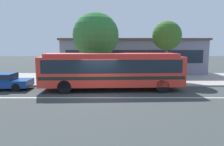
{
  "coord_description": "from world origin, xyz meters",
  "views": [
    {
      "loc": [
        0.89,
        -13.89,
        3.38
      ],
      "look_at": [
        0.81,
        2.0,
        1.3
      ],
      "focal_mm": 32.32,
      "sensor_mm": 36.0,
      "label": 1
    }
  ],
  "objects_px": {
    "pedestrian_walking_along_curb": "(88,71)",
    "pedestrian_waiting_near_sign": "(174,72)",
    "sedan_behind_bus": "(1,80)",
    "street_tree_mid_block": "(168,36)",
    "street_tree_near_stop": "(97,36)",
    "bus_stop_sign": "(168,65)",
    "transit_bus": "(113,69)"
  },
  "relations": [
    {
      "from": "bus_stop_sign",
      "to": "street_tree_near_stop",
      "type": "bearing_deg",
      "value": 163.49
    },
    {
      "from": "transit_bus",
      "to": "pedestrian_walking_along_curb",
      "type": "xyz_separation_m",
      "value": [
        -2.36,
        3.39,
        -0.53
      ]
    },
    {
      "from": "transit_bus",
      "to": "street_tree_mid_block",
      "type": "relative_size",
      "value": 1.9
    },
    {
      "from": "pedestrian_walking_along_curb",
      "to": "bus_stop_sign",
      "type": "bearing_deg",
      "value": -10.32
    },
    {
      "from": "transit_bus",
      "to": "street_tree_mid_block",
      "type": "bearing_deg",
      "value": 39.69
    },
    {
      "from": "pedestrian_walking_along_curb",
      "to": "street_tree_near_stop",
      "type": "distance_m",
      "value": 3.44
    },
    {
      "from": "street_tree_near_stop",
      "to": "bus_stop_sign",
      "type": "bearing_deg",
      "value": -16.51
    },
    {
      "from": "transit_bus",
      "to": "sedan_behind_bus",
      "type": "xyz_separation_m",
      "value": [
        -8.91,
        0.21,
        -0.94
      ]
    },
    {
      "from": "street_tree_near_stop",
      "to": "sedan_behind_bus",
      "type": "bearing_deg",
      "value": -152.95
    },
    {
      "from": "street_tree_mid_block",
      "to": "bus_stop_sign",
      "type": "bearing_deg",
      "value": -103.18
    },
    {
      "from": "transit_bus",
      "to": "street_tree_near_stop",
      "type": "height_order",
      "value": "street_tree_near_stop"
    },
    {
      "from": "sedan_behind_bus",
      "to": "street_tree_mid_block",
      "type": "distance_m",
      "value": 15.35
    },
    {
      "from": "sedan_behind_bus",
      "to": "pedestrian_walking_along_curb",
      "type": "distance_m",
      "value": 7.3
    },
    {
      "from": "transit_bus",
      "to": "pedestrian_waiting_near_sign",
      "type": "bearing_deg",
      "value": 24.44
    },
    {
      "from": "pedestrian_walking_along_curb",
      "to": "pedestrian_waiting_near_sign",
      "type": "bearing_deg",
      "value": -6.56
    },
    {
      "from": "pedestrian_waiting_near_sign",
      "to": "pedestrian_walking_along_curb",
      "type": "xyz_separation_m",
      "value": [
        -7.84,
        0.9,
        0.04
      ]
    },
    {
      "from": "pedestrian_waiting_near_sign",
      "to": "bus_stop_sign",
      "type": "relative_size",
      "value": 0.64
    },
    {
      "from": "pedestrian_walking_along_curb",
      "to": "bus_stop_sign",
      "type": "distance_m",
      "value": 7.32
    },
    {
      "from": "pedestrian_waiting_near_sign",
      "to": "street_tree_near_stop",
      "type": "xyz_separation_m",
      "value": [
        -7.03,
        1.48,
        3.33
      ]
    },
    {
      "from": "sedan_behind_bus",
      "to": "bus_stop_sign",
      "type": "bearing_deg",
      "value": 7.8
    },
    {
      "from": "pedestrian_walking_along_curb",
      "to": "transit_bus",
      "type": "bearing_deg",
      "value": -55.2
    },
    {
      "from": "pedestrian_waiting_near_sign",
      "to": "street_tree_mid_block",
      "type": "distance_m",
      "value": 3.87
    },
    {
      "from": "street_tree_near_stop",
      "to": "street_tree_mid_block",
      "type": "height_order",
      "value": "street_tree_near_stop"
    },
    {
      "from": "sedan_behind_bus",
      "to": "street_tree_near_stop",
      "type": "bearing_deg",
      "value": 27.05
    },
    {
      "from": "transit_bus",
      "to": "pedestrian_waiting_near_sign",
      "type": "xyz_separation_m",
      "value": [
        5.48,
        2.49,
        -0.57
      ]
    },
    {
      "from": "pedestrian_waiting_near_sign",
      "to": "pedestrian_walking_along_curb",
      "type": "relative_size",
      "value": 0.97
    },
    {
      "from": "street_tree_near_stop",
      "to": "pedestrian_waiting_near_sign",
      "type": "bearing_deg",
      "value": -11.9
    },
    {
      "from": "sedan_behind_bus",
      "to": "transit_bus",
      "type": "bearing_deg",
      "value": -1.34
    },
    {
      "from": "transit_bus",
      "to": "street_tree_near_stop",
      "type": "xyz_separation_m",
      "value": [
        -1.54,
        3.97,
        2.77
      ]
    },
    {
      "from": "sedan_behind_bus",
      "to": "street_tree_mid_block",
      "type": "xyz_separation_m",
      "value": [
        14.28,
        4.24,
        3.71
      ]
    },
    {
      "from": "sedan_behind_bus",
      "to": "street_tree_near_stop",
      "type": "xyz_separation_m",
      "value": [
        7.37,
        3.76,
        3.71
      ]
    },
    {
      "from": "sedan_behind_bus",
      "to": "bus_stop_sign",
      "type": "xyz_separation_m",
      "value": [
        13.72,
        1.88,
        1.07
      ]
    }
  ]
}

